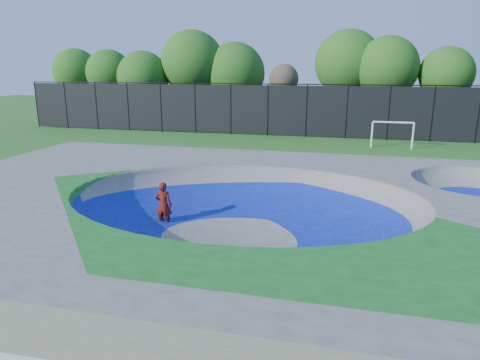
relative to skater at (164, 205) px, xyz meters
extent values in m
plane|color=#24611A|center=(2.84, -0.35, -0.79)|extent=(120.00, 120.00, 0.00)
cube|color=gray|center=(2.84, -0.35, -0.04)|extent=(22.00, 14.00, 1.50)
imported|color=#AC210D|center=(0.00, 0.00, 0.00)|extent=(0.60, 0.41, 1.58)
cube|color=black|center=(0.00, 0.00, -0.77)|extent=(0.80, 0.32, 0.05)
cylinder|color=white|center=(7.56, 17.23, 0.07)|extent=(0.12, 0.12, 1.73)
cylinder|color=white|center=(10.16, 17.23, 0.07)|extent=(0.12, 0.12, 1.73)
cylinder|color=white|center=(8.86, 17.23, 0.94)|extent=(2.59, 0.12, 0.12)
cylinder|color=black|center=(-21.16, 20.65, 1.21)|extent=(0.09, 0.09, 4.00)
cylinder|color=black|center=(-18.16, 20.65, 1.21)|extent=(0.09, 0.09, 4.00)
cylinder|color=black|center=(-15.16, 20.65, 1.21)|extent=(0.09, 0.09, 4.00)
cylinder|color=black|center=(-12.16, 20.65, 1.21)|extent=(0.09, 0.09, 4.00)
cylinder|color=black|center=(-9.16, 20.65, 1.21)|extent=(0.09, 0.09, 4.00)
cylinder|color=black|center=(-6.16, 20.65, 1.21)|extent=(0.09, 0.09, 4.00)
cylinder|color=black|center=(-3.16, 20.65, 1.21)|extent=(0.09, 0.09, 4.00)
cylinder|color=black|center=(-0.16, 20.65, 1.21)|extent=(0.09, 0.09, 4.00)
cylinder|color=black|center=(2.84, 20.65, 1.21)|extent=(0.09, 0.09, 4.00)
cylinder|color=black|center=(5.84, 20.65, 1.21)|extent=(0.09, 0.09, 4.00)
cylinder|color=black|center=(8.84, 20.65, 1.21)|extent=(0.09, 0.09, 4.00)
cylinder|color=black|center=(11.84, 20.65, 1.21)|extent=(0.09, 0.09, 4.00)
cylinder|color=black|center=(14.84, 20.65, 1.21)|extent=(0.09, 0.09, 4.00)
cube|color=black|center=(2.84, 20.65, 1.21)|extent=(48.00, 0.03, 3.80)
cylinder|color=black|center=(2.84, 20.65, 3.21)|extent=(48.00, 0.08, 0.08)
cylinder|color=#4E3627|center=(-20.56, 26.10, 0.80)|extent=(0.44, 0.44, 3.18)
sphere|color=#235A17|center=(-20.56, 26.10, 4.05)|extent=(4.43, 4.43, 4.43)
cylinder|color=#4E3627|center=(-16.79, 25.91, 0.75)|extent=(0.44, 0.44, 3.08)
sphere|color=#235A17|center=(-16.79, 25.91, 3.94)|extent=(4.39, 4.39, 4.39)
cylinder|color=#4E3627|center=(-12.60, 24.65, 0.51)|extent=(0.44, 0.44, 2.60)
sphere|color=#235A17|center=(-12.60, 24.65, 3.58)|extent=(4.72, 4.72, 4.72)
cylinder|color=#4E3627|center=(-8.24, 26.02, 0.95)|extent=(0.44, 0.44, 3.49)
sphere|color=#235A17|center=(-8.24, 26.02, 4.88)|extent=(5.82, 5.82, 5.82)
cylinder|color=#4E3627|center=(-4.40, 26.67, 0.52)|extent=(0.44, 0.44, 2.63)
sphere|color=#235A17|center=(-4.40, 26.67, 3.93)|extent=(5.58, 5.58, 5.58)
cylinder|color=#4E3627|center=(0.28, 25.98, 0.79)|extent=(0.44, 0.44, 3.16)
sphere|color=brown|center=(0.28, 25.98, 3.46)|extent=(2.60, 2.60, 2.60)
cylinder|color=#4E3627|center=(5.70, 26.79, 0.95)|extent=(0.44, 0.44, 3.48)
sphere|color=#235A17|center=(5.70, 26.79, 4.82)|extent=(5.67, 5.67, 5.67)
cylinder|color=#4E3627|center=(8.85, 25.46, 0.87)|extent=(0.44, 0.44, 3.31)
sphere|color=#235A17|center=(8.85, 25.46, 4.43)|extent=(5.09, 5.09, 5.09)
cylinder|color=#4E3627|center=(13.35, 25.22, 0.80)|extent=(0.44, 0.44, 3.18)
sphere|color=#235A17|center=(13.35, 25.22, 3.96)|extent=(4.21, 4.21, 4.21)
camera|label=1|loc=(5.71, -12.60, 4.46)|focal=32.00mm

